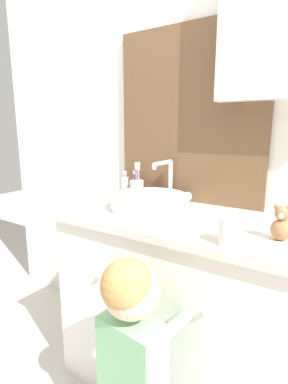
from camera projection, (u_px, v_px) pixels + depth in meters
The scene contains 8 objects.
wall_back at pixel (212, 129), 1.53m from camera, with size 3.20×0.18×2.50m.
vanity_counter at pixel (177, 303), 1.46m from camera, with size 1.10×0.58×0.90m.
sink_basin at pixel (150, 201), 1.48m from camera, with size 0.38×0.43×0.23m.
toothbrush_holder at pixel (137, 188), 1.73m from camera, with size 0.08×0.08×0.20m.
soap_dispenser at pixel (125, 186), 1.78m from camera, with size 0.04×0.04×0.14m.
child_figure at pixel (132, 353), 1.02m from camera, with size 0.26×0.44×0.89m.
teddy_bear at pixel (281, 224), 1.05m from camera, with size 0.07×0.06×0.13m.
drinking_cup at pixel (229, 231), 1.02m from camera, with size 0.07×0.07×0.09m, color silver.
Camera 1 is at (0.59, -0.88, 1.29)m, focal length 28.00 mm.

